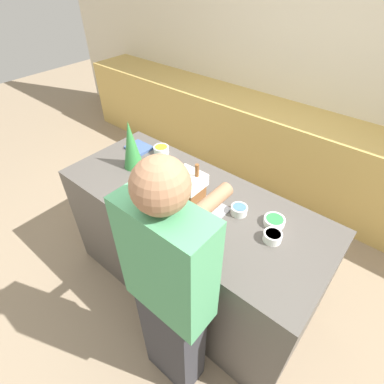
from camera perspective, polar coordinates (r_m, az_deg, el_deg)
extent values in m
plane|color=gray|center=(2.68, -0.26, -16.52)|extent=(12.00, 12.00, 0.00)
cube|color=beige|center=(3.42, 23.70, 21.06)|extent=(8.00, 0.05, 2.60)
cube|color=tan|center=(3.47, 18.15, 6.90)|extent=(6.00, 0.60, 0.90)
cube|color=#514C47|center=(2.30, -0.29, -10.03)|extent=(1.87, 0.79, 0.94)
cube|color=#9E9EA8|center=(1.92, -0.68, -2.26)|extent=(0.48, 0.28, 0.01)
cube|color=brown|center=(1.86, -0.70, -0.46)|extent=(0.17, 0.15, 0.15)
cube|color=white|center=(1.79, -0.73, 2.28)|extent=(0.19, 0.17, 0.07)
cylinder|color=brown|center=(1.74, 0.96, 4.13)|extent=(0.02, 0.02, 0.08)
cone|color=#33843D|center=(2.20, -11.53, 8.78)|extent=(0.14, 0.14, 0.37)
cylinder|color=white|center=(1.85, 15.40, -5.38)|extent=(0.13, 0.13, 0.04)
cylinder|color=green|center=(1.84, 15.48, -5.05)|extent=(0.10, 0.10, 0.01)
cylinder|color=silver|center=(1.86, 8.95, -3.40)|extent=(0.10, 0.10, 0.05)
cylinder|color=#4770DB|center=(1.85, 9.01, -2.96)|extent=(0.08, 0.08, 0.01)
cylinder|color=white|center=(1.75, 15.08, -8.22)|extent=(0.11, 0.11, 0.05)
cylinder|color=pink|center=(1.73, 15.20, -7.78)|extent=(0.09, 0.09, 0.01)
cylinder|color=white|center=(2.41, -5.88, 8.01)|extent=(0.12, 0.12, 0.05)
cylinder|color=orange|center=(2.40, -5.91, 8.42)|extent=(0.10, 0.10, 0.01)
cube|color=#3F598C|center=(2.49, -10.07, 8.32)|extent=(0.19, 0.16, 0.02)
cylinder|color=white|center=(1.82, -9.44, -4.01)|extent=(0.07, 0.07, 0.09)
cube|color=#333338|center=(2.00, -3.53, -26.00)|extent=(0.34, 0.19, 0.82)
cube|color=#4C9966|center=(1.36, -4.78, -13.26)|extent=(0.44, 0.20, 0.65)
sphere|color=#996B4C|center=(1.05, -6.06, 1.21)|extent=(0.22, 0.22, 0.22)
cylinder|color=#996B4C|center=(1.36, 1.35, -3.92)|extent=(0.08, 0.44, 0.08)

